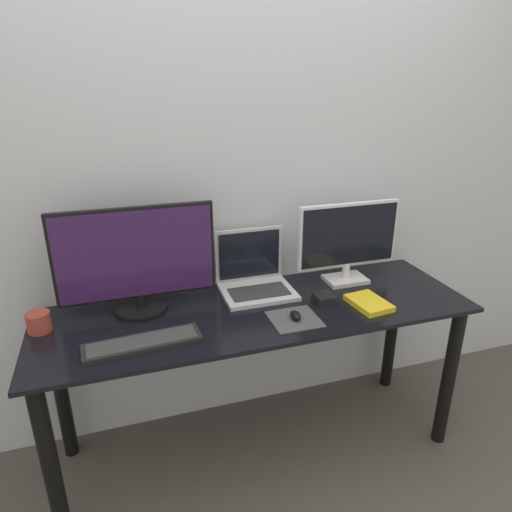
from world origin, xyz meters
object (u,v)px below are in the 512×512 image
mouse (295,315)px  power_brick (324,298)px  monitor_right (348,240)px  mug (39,322)px  keyboard (143,343)px  monitor_left (136,260)px  laptop (254,276)px  book (369,303)px

mouse → power_brick: bearing=31.3°
monitor_right → mouse: 0.49m
mug → keyboard: bearing=-31.0°
monitor_left → keyboard: 0.35m
mouse → mug: (-0.96, 0.22, 0.02)m
laptop → mug: laptop is taller
mouse → book: (0.34, 0.02, -0.01)m
keyboard → mug: 0.43m
monitor_right → power_brick: monitor_right is taller
monitor_left → laptop: bearing=5.7°
monitor_right → power_brick: (-0.19, -0.17, -0.19)m
monitor_left → mug: size_ratio=7.05×
mouse → book: size_ratio=0.32×
keyboard → mug: bearing=149.0°
laptop → book: laptop is taller
monitor_right → book: monitor_right is taller
monitor_left → keyboard: (-0.02, -0.27, -0.22)m
book → power_brick: bearing=152.4°
laptop → power_brick: size_ratio=3.72×
keyboard → book: 0.94m
keyboard → power_brick: power_brick is taller
book → keyboard: bearing=-179.0°
monitor_left → power_brick: monitor_left is taller
monitor_right → mouse: bearing=-143.4°
monitor_right → mug: monitor_right is taller
monitor_right → mug: bearing=-177.8°
monitor_right → laptop: bearing=173.4°
laptop → keyboard: 0.62m
keyboard → mouse: (0.60, -0.00, 0.01)m
book → mouse: bearing=-176.7°
laptop → book: size_ratio=1.58×
mug → power_brick: bearing=-5.8°
monitor_left → book: (0.92, -0.25, -0.21)m
monitor_left → book: 0.98m
monitor_right → laptop: size_ratio=1.54×
mug → power_brick: 1.14m
keyboard → mug: size_ratio=4.81×
laptop → keyboard: bearing=-148.6°
laptop → mouse: laptop is taller
monitor_left → laptop: monitor_left is taller
monitor_left → monitor_right: size_ratio=1.29×
power_brick → mouse: bearing=-148.7°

